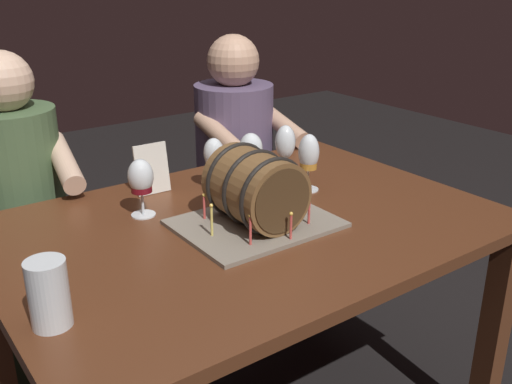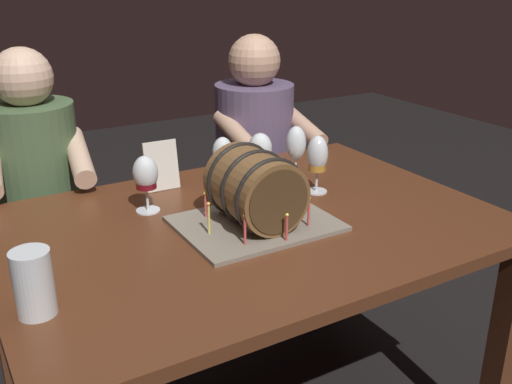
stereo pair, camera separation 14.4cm
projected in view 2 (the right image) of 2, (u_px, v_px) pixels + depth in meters
The scene contains 11 objects.
dining_table at pixel (249, 253), 1.71m from camera, with size 1.40×0.98×0.76m.
barrel_cake at pixel (256, 192), 1.61m from camera, with size 0.42×0.33×0.22m.
wine_glass_red at pixel (146, 176), 1.70m from camera, with size 0.07×0.07×0.17m.
wine_glass_white at pixel (223, 155), 1.88m from camera, with size 0.07×0.07×0.17m.
wine_glass_amber at pixel (317, 157), 1.84m from camera, with size 0.07×0.07×0.19m.
wine_glass_empty at pixel (296, 145), 1.93m from camera, with size 0.07×0.07×0.19m.
wine_glass_rose at pixel (260, 150), 1.90m from camera, with size 0.08×0.08×0.18m.
beer_pint at pixel (34, 286), 1.21m from camera, with size 0.08×0.08×0.15m.
menu_card at pixel (161, 166), 1.88m from camera, with size 0.11×0.01×0.16m, color silver.
person_seated_left at pixel (45, 233), 2.13m from camera, with size 0.38×0.48×1.20m.
person_seated_right at pixel (255, 186), 2.54m from camera, with size 0.38×0.47×1.19m.
Camera 2 is at (-0.76, -1.33, 1.44)m, focal length 41.20 mm.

